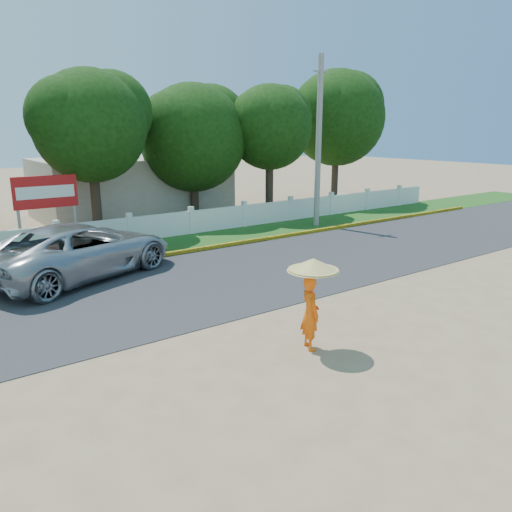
% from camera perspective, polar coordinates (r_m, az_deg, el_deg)
% --- Properties ---
extents(ground, '(120.00, 120.00, 0.00)m').
position_cam_1_polar(ground, '(12.96, 5.27, -7.36)').
color(ground, '#9E8460').
rests_on(ground, ground).
extents(road, '(60.00, 7.00, 0.02)m').
position_cam_1_polar(road, '(16.40, -5.17, -2.62)').
color(road, '#38383A').
rests_on(road, ground).
extents(grass_verge, '(60.00, 3.50, 0.03)m').
position_cam_1_polar(grass_verge, '(20.93, -12.62, 0.84)').
color(grass_verge, '#2D601E').
rests_on(grass_verge, ground).
extents(curb, '(40.00, 0.18, 0.16)m').
position_cam_1_polar(curb, '(19.41, -10.60, 0.09)').
color(curb, yellow).
rests_on(curb, ground).
extents(fence, '(40.00, 0.10, 1.10)m').
position_cam_1_polar(fence, '(22.13, -14.22, 2.89)').
color(fence, silver).
rests_on(fence, ground).
extents(building_near, '(10.00, 6.00, 3.20)m').
position_cam_1_polar(building_near, '(29.32, -13.98, 7.71)').
color(building_near, '#B7AD99').
rests_on(building_near, ground).
extents(utility_pole, '(0.28, 0.28, 8.19)m').
position_cam_1_polar(utility_pole, '(25.13, 7.16, 12.69)').
color(utility_pole, gray).
rests_on(utility_pole, ground).
extents(vehicle, '(7.12, 5.10, 1.80)m').
position_cam_1_polar(vehicle, '(17.40, -19.48, 0.63)').
color(vehicle, '#A6AAAF').
rests_on(vehicle, ground).
extents(monk_with_parasol, '(1.14, 1.14, 2.08)m').
position_cam_1_polar(monk_with_parasol, '(10.97, 6.38, -3.95)').
color(monk_with_parasol, '#FF5D0D').
rests_on(monk_with_parasol, ground).
extents(billboard, '(2.50, 0.13, 2.95)m').
position_cam_1_polar(billboard, '(22.02, -22.89, 6.35)').
color(billboard, gray).
rests_on(billboard, ground).
extents(tree_row, '(34.14, 7.46, 8.52)m').
position_cam_1_polar(tree_row, '(25.40, -13.75, 14.17)').
color(tree_row, '#473828').
rests_on(tree_row, ground).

